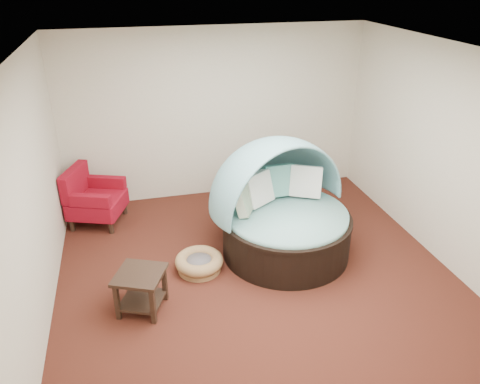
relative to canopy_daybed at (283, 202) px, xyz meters
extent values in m
plane|color=#4D2016|center=(-0.50, -0.46, -0.74)|extent=(5.00, 5.00, 0.00)
plane|color=beige|center=(-0.50, 2.04, 0.66)|extent=(5.00, 0.00, 5.00)
plane|color=beige|center=(-0.50, -2.96, 0.66)|extent=(5.00, 0.00, 5.00)
plane|color=beige|center=(-3.00, -0.46, 0.66)|extent=(0.00, 5.00, 5.00)
plane|color=beige|center=(2.00, -0.46, 0.66)|extent=(0.00, 5.00, 5.00)
plane|color=white|center=(-0.50, -0.46, 2.06)|extent=(5.00, 5.00, 0.00)
cylinder|color=black|center=(0.03, -0.10, -0.48)|extent=(2.18, 2.18, 0.53)
cylinder|color=black|center=(0.03, -0.10, -0.20)|extent=(2.21, 2.21, 0.05)
cylinder|color=#94CFD6|center=(0.03, -0.10, -0.16)|extent=(2.06, 2.06, 0.12)
cube|color=#33644A|center=(-0.54, 0.04, 0.13)|extent=(0.43, 0.51, 0.46)
cube|color=white|center=(-0.28, 0.21, 0.13)|extent=(0.51, 0.45, 0.46)
cube|color=#65B0A8|center=(0.08, 0.40, 0.13)|extent=(0.46, 0.27, 0.46)
cube|color=white|center=(0.44, 0.28, 0.13)|extent=(0.51, 0.42, 0.46)
cylinder|color=olive|center=(-1.20, -0.22, -0.71)|extent=(0.70, 0.70, 0.06)
torus|color=olive|center=(-1.20, -0.22, -0.60)|extent=(0.80, 0.80, 0.16)
cylinder|color=#605C60|center=(-1.20, -0.22, -0.63)|extent=(0.47, 0.47, 0.10)
cylinder|color=black|center=(-2.89, 1.24, -0.65)|extent=(0.09, 0.09, 0.18)
cylinder|color=black|center=(-2.67, 1.82, -0.65)|extent=(0.09, 0.09, 0.18)
cylinder|color=black|center=(-2.32, 1.03, -0.65)|extent=(0.09, 0.09, 0.18)
cylinder|color=black|center=(-2.10, 1.60, -0.65)|extent=(0.09, 0.09, 0.18)
cube|color=maroon|center=(-2.50, 1.42, -0.43)|extent=(0.98, 0.98, 0.26)
cube|color=maroon|center=(-2.78, 1.53, -0.07)|extent=(0.40, 0.76, 0.45)
cube|color=maroon|center=(-2.56, 1.10, -0.21)|extent=(0.61, 0.33, 0.18)
cube|color=maroon|center=(-2.33, 1.71, -0.21)|extent=(0.61, 0.33, 0.18)
cube|color=black|center=(-1.97, -0.81, -0.26)|extent=(0.69, 0.69, 0.04)
cube|color=black|center=(-1.97, -0.81, -0.62)|extent=(0.61, 0.61, 0.03)
cube|color=black|center=(-2.24, -0.92, -0.51)|extent=(0.07, 0.07, 0.46)
cube|color=black|center=(-2.07, -0.54, -0.51)|extent=(0.07, 0.07, 0.46)
cube|color=black|center=(-1.86, -1.09, -0.51)|extent=(0.07, 0.07, 0.46)
cube|color=black|center=(-1.69, -0.71, -0.51)|extent=(0.07, 0.07, 0.46)
camera|label=1|loc=(-1.92, -5.27, 2.90)|focal=35.00mm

